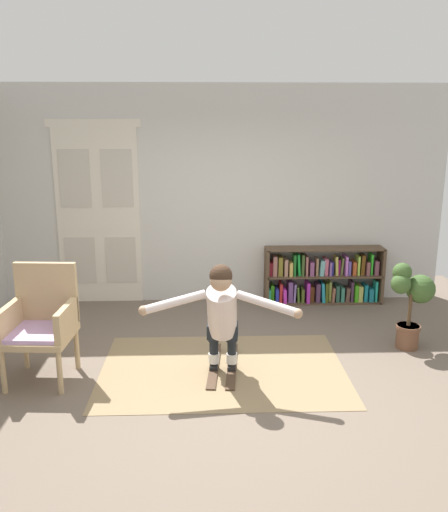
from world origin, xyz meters
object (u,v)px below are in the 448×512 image
object	(u,v)px
bookshelf	(321,278)
skis_pair	(223,366)
potted_plant	(414,296)
person_skier	(222,311)
wicker_chair	(41,320)

from	to	relation	value
bookshelf	skis_pair	size ratio (longest dim) A/B	1.71
skis_pair	potted_plant	bearing A→B (deg)	12.81
potted_plant	person_skier	world-z (taller)	person_skier
bookshelf	potted_plant	distance (m)	1.67
potted_plant	skis_pair	bearing A→B (deg)	-167.19
skis_pair	person_skier	size ratio (longest dim) A/B	0.64
wicker_chair	potted_plant	xyz separation A→B (m)	(3.82, 0.60, -0.01)
wicker_chair	person_skier	bearing A→B (deg)	-2.61
bookshelf	potted_plant	xyz separation A→B (m)	(0.68, -1.51, 0.24)
wicker_chair	skis_pair	xyz separation A→B (m)	(1.73, 0.12, -0.56)
bookshelf	wicker_chair	bearing A→B (deg)	-146.21
bookshelf	potted_plant	size ratio (longest dim) A/B	1.70
potted_plant	person_skier	size ratio (longest dim) A/B	0.64
skis_pair	wicker_chair	bearing A→B (deg)	-175.99
bookshelf	person_skier	world-z (taller)	person_skier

